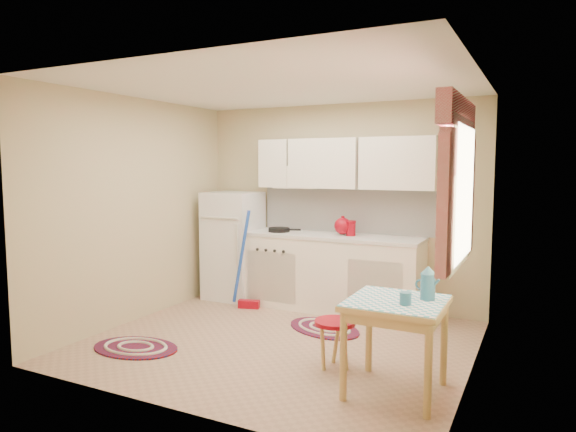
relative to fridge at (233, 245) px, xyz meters
The scene contains 14 objects.
room_shell 2.01m from the fridge, 34.10° to the right, with size 3.64×3.60×2.52m.
fridge is the anchor object (origin of this frame).
broom 0.57m from the fridge, 38.19° to the right, with size 0.28×0.12×1.20m, color blue, non-canonical shape.
base_cabinets 1.35m from the fridge, ahead, with size 2.25×0.60×0.88m, color white.
countertop 1.34m from the fridge, ahead, with size 2.27×0.62×0.04m, color silver.
frying_pan 0.72m from the fridge, ahead, with size 0.27×0.27×0.05m, color black.
red_kettle 1.55m from the fridge, ahead, with size 0.22×0.20×0.22m, color maroon, non-canonical shape.
red_canister 1.64m from the fridge, ahead, with size 0.11×0.11×0.16m, color maroon.
table 3.26m from the fridge, 34.87° to the right, with size 0.72×0.72×0.72m, color #D9B66C.
stool 2.67m from the fridge, 38.03° to the right, with size 0.35×0.35×0.42m, color maroon.
coffee_pot 3.36m from the fridge, 31.15° to the right, with size 0.14×0.12×0.28m, color #2A6380, non-canonical shape.
mug 3.38m from the fridge, 35.37° to the right, with size 0.09×0.09×0.10m, color #2A6380.
rug_center 1.86m from the fridge, 23.26° to the right, with size 0.88×0.58×0.02m, color maroon, non-canonical shape.
rug_left 2.16m from the fridge, 84.60° to the right, with size 0.87×0.58×0.02m, color maroon, non-canonical shape.
Camera 1 is at (2.29, -4.39, 1.75)m, focal length 32.00 mm.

